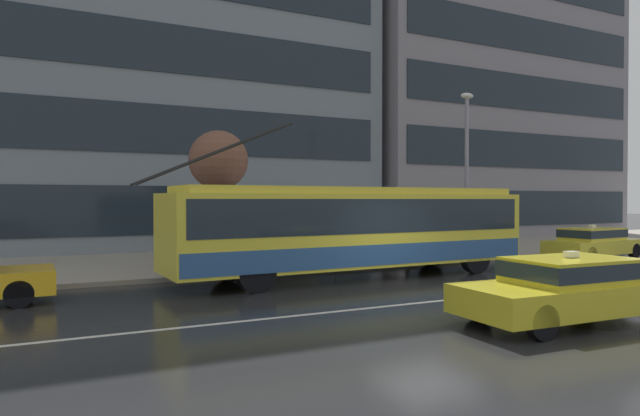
{
  "coord_description": "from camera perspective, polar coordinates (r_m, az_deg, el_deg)",
  "views": [
    {
      "loc": [
        -8.91,
        -11.56,
        2.41
      ],
      "look_at": [
        -1.08,
        4.04,
        2.14
      ],
      "focal_mm": 30.93,
      "sensor_mm": 36.0,
      "label": 1
    }
  ],
  "objects": [
    {
      "name": "office_tower_corner_left",
      "position": [
        32.89,
        -20.29,
        18.89
      ],
      "size": [
        25.12,
        13.56,
        25.18
      ],
      "color": "gray",
      "rests_on": "ground_plane"
    },
    {
      "name": "pedestrian_approaching_curb",
      "position": [
        20.77,
        9.08,
        -1.17
      ],
      "size": [
        1.09,
        1.09,
        1.95
      ],
      "color": "#464947",
      "rests_on": "sidewalk_slab"
    },
    {
      "name": "lane_centre_line",
      "position": [
        13.88,
        14.01,
        -9.11
      ],
      "size": [
        72.0,
        0.14,
        0.01
      ],
      "primitive_type": "cube",
      "color": "silver",
      "rests_on": "ground_plane"
    },
    {
      "name": "taxi_ahead_of_bus",
      "position": [
        24.85,
        26.46,
        -3.14
      ],
      "size": [
        4.7,
        2.11,
        1.39
      ],
      "color": "yellow",
      "rests_on": "ground_plane"
    },
    {
      "name": "crosswalk_stripe_inner_b",
      "position": [
        22.64,
        28.34,
        -5.31
      ],
      "size": [
        0.44,
        4.4,
        0.01
      ],
      "primitive_type": "cube",
      "color": "beige",
      "rests_on": "ground_plane"
    },
    {
      "name": "pedestrian_at_shelter",
      "position": [
        18.19,
        -6.52,
        -1.14
      ],
      "size": [
        1.38,
        1.38,
        2.05
      ],
      "color": "black",
      "rests_on": "sidewalk_slab"
    },
    {
      "name": "trolleybus",
      "position": [
        16.99,
        3.68,
        -2.05
      ],
      "size": [
        12.44,
        2.98,
        4.57
      ],
      "color": "yellow",
      "rests_on": "ground_plane"
    },
    {
      "name": "crosswalk_stripe_edge_far",
      "position": [
        23.38,
        29.61,
        -5.12
      ],
      "size": [
        0.44,
        4.4,
        0.01
      ],
      "primitive_type": "cube",
      "color": "beige",
      "rests_on": "ground_plane"
    },
    {
      "name": "street_lamp",
      "position": [
        23.05,
        14.94,
        4.89
      ],
      "size": [
        0.6,
        0.32,
        6.56
      ],
      "color": "gray",
      "rests_on": "sidewalk_slab"
    },
    {
      "name": "sidewalk_slab",
      "position": [
        23.15,
        -3.89,
        -4.9
      ],
      "size": [
        80.0,
        10.0,
        0.14
      ],
      "primitive_type": "cube",
      "color": "gray",
      "rests_on": "ground_plane"
    },
    {
      "name": "office_tower_corner_right",
      "position": [
        41.59,
        12.57,
        12.17
      ],
      "size": [
        18.9,
        15.98,
        21.09
      ],
      "color": "gray",
      "rests_on": "ground_plane"
    },
    {
      "name": "crosswalk_stripe_center",
      "position": [
        21.91,
        26.98,
        -5.5
      ],
      "size": [
        0.44,
        4.4,
        0.01
      ],
      "primitive_type": "cube",
      "color": "beige",
      "rests_on": "ground_plane"
    },
    {
      "name": "crosswalk_stripe_edge_near",
      "position": [
        20.5,
        23.98,
        -5.92
      ],
      "size": [
        0.44,
        4.4,
        0.01
      ],
      "primitive_type": "cube",
      "color": "beige",
      "rests_on": "ground_plane"
    },
    {
      "name": "crosswalk_stripe_inner_a",
      "position": [
        21.2,
        25.53,
        -5.7
      ],
      "size": [
        0.44,
        4.4,
        0.01
      ],
      "primitive_type": "cube",
      "color": "beige",
      "rests_on": "ground_plane"
    },
    {
      "name": "ground_plane",
      "position": [
        14.79,
        10.95,
        -8.49
      ],
      "size": [
        160.0,
        160.0,
        0.0
      ],
      "primitive_type": "plane",
      "color": "#242526"
    },
    {
      "name": "taxi_oncoming_near",
      "position": [
        11.89,
        24.19,
        -7.43
      ],
      "size": [
        4.45,
        2.02,
        1.39
      ],
      "color": "gold",
      "rests_on": "ground_plane"
    },
    {
      "name": "street_tree_bare",
      "position": [
        19.84,
        -10.46,
        4.74
      ],
      "size": [
        2.09,
        2.16,
        4.7
      ],
      "color": "brown",
      "rests_on": "sidewalk_slab"
    },
    {
      "name": "bus_shelter",
      "position": [
        19.49,
        -3.98,
        0.03
      ],
      "size": [
        3.63,
        1.69,
        2.66
      ],
      "color": "gray",
      "rests_on": "sidewalk_slab"
    }
  ]
}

